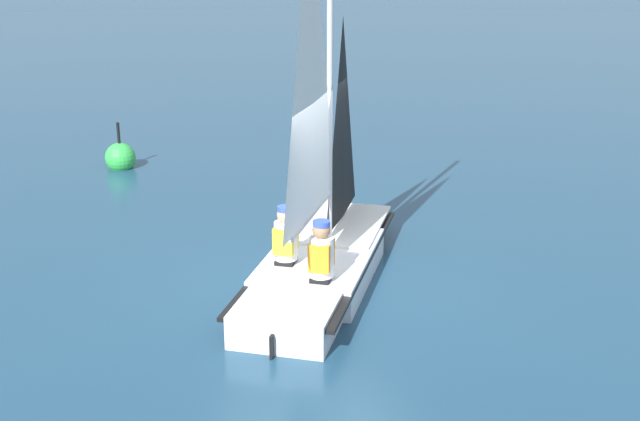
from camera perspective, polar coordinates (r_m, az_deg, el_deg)
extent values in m
plane|color=navy|center=(10.85, 0.00, -5.02)|extent=(260.00, 260.00, 0.00)
cube|color=silver|center=(10.77, 0.00, -4.04)|extent=(2.66, 2.51, 0.40)
cube|color=silver|center=(12.28, 1.85, -1.18)|extent=(1.22, 1.19, 0.40)
cube|color=silver|center=(9.31, -2.47, -7.81)|extent=(1.48, 1.50, 0.40)
cube|color=black|center=(10.72, 0.00, -3.41)|extent=(4.08, 3.68, 0.05)
cube|color=silver|center=(11.76, 1.36, -0.94)|extent=(2.26, 2.16, 0.04)
cylinder|color=#B7B7BC|center=(10.58, 0.70, 10.20)|extent=(0.08, 0.08, 4.81)
cylinder|color=#B7B7BC|center=(10.06, -0.59, -0.27)|extent=(1.54, 1.28, 0.07)
pyramid|color=white|center=(9.61, -0.63, 11.18)|extent=(1.46, 1.20, 3.97)
pyramid|color=black|center=(11.50, 1.60, 6.51)|extent=(1.14, 0.95, 2.89)
cube|color=black|center=(8.87, -3.46, -9.67)|extent=(0.08, 0.07, 0.28)
cube|color=black|center=(10.46, -2.41, -4.59)|extent=(0.37, 0.36, 0.45)
cylinder|color=white|center=(10.28, -2.45, -2.15)|extent=(0.42, 0.42, 0.50)
cube|color=yellow|center=(10.27, -2.45, -2.02)|extent=(0.43, 0.42, 0.35)
sphere|color=tan|center=(10.17, -2.47, -0.31)|extent=(0.22, 0.22, 0.22)
cylinder|color=blue|center=(10.14, -2.48, 0.13)|extent=(0.29, 0.29, 0.06)
cube|color=black|center=(9.93, 0.10, -5.87)|extent=(0.37, 0.36, 0.45)
cylinder|color=white|center=(9.75, 0.10, -3.32)|extent=(0.42, 0.42, 0.50)
cube|color=orange|center=(9.74, 0.10, -3.18)|extent=(0.43, 0.42, 0.35)
sphere|color=#A87A56|center=(9.62, 0.10, -1.39)|extent=(0.22, 0.22, 0.22)
cylinder|color=blue|center=(9.59, 0.10, -0.92)|extent=(0.29, 0.29, 0.06)
sphere|color=green|center=(16.75, -14.01, 3.66)|extent=(0.61, 0.61, 0.61)
cylinder|color=black|center=(16.65, -14.13, 5.23)|extent=(0.06, 0.06, 0.51)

